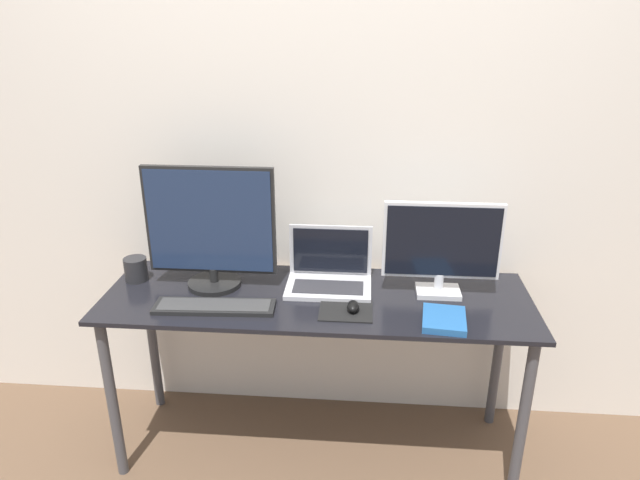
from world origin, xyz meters
name	(u,v)px	position (x,y,z in m)	size (l,w,h in m)	color
wall_back	(323,150)	(0.00, 0.62, 1.25)	(7.00, 0.05, 2.50)	silver
desk	(317,317)	(0.00, 0.28, 0.65)	(1.69, 0.55, 0.74)	black
monitor_left	(211,229)	(-0.43, 0.34, 0.99)	(0.52, 0.22, 0.50)	black
monitor_right	(442,246)	(0.48, 0.34, 0.95)	(0.45, 0.12, 0.38)	silver
laptop	(329,272)	(0.04, 0.38, 0.80)	(0.34, 0.23, 0.23)	silver
keyboard	(214,306)	(-0.38, 0.14, 0.75)	(0.46, 0.14, 0.02)	black
mousepad	(346,311)	(0.12, 0.16, 0.74)	(0.20, 0.16, 0.00)	black
mouse	(353,306)	(0.15, 0.16, 0.77)	(0.05, 0.07, 0.04)	black
book	(444,319)	(0.48, 0.11, 0.75)	(0.17, 0.20, 0.03)	#235B9E
mug	(136,269)	(-0.76, 0.36, 0.79)	(0.09, 0.09, 0.10)	#262628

